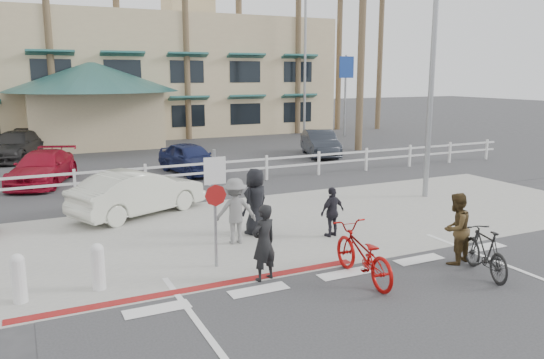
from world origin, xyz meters
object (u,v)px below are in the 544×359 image
bike_black (485,252)px  car_white_sedan (139,192)px  bike_red (362,254)px  sign_post (215,203)px

bike_black → car_white_sedan: car_white_sedan is taller
car_white_sedan → bike_red: bearing=178.2°
bike_red → sign_post: bearing=-35.4°
bike_black → car_white_sedan: (-5.50, 8.08, 0.16)m
sign_post → car_white_sedan: size_ratio=0.70×
sign_post → bike_red: sign_post is taller
bike_red → car_white_sedan: car_white_sedan is taller
bike_red → bike_black: (2.47, -0.89, -0.05)m
bike_red → bike_black: bearing=164.4°
sign_post → car_white_sedan: bearing=96.5°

